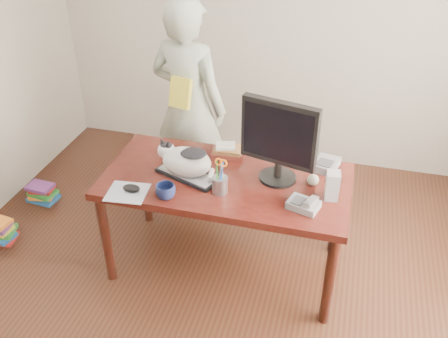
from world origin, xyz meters
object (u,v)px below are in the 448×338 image
at_px(monitor, 279,138).
at_px(speaker, 332,186).
at_px(cat, 185,160).
at_px(calculator, 326,164).
at_px(book_pile_b, 42,193).
at_px(phone, 304,204).
at_px(coffee_mug, 166,192).
at_px(keyboard, 187,175).
at_px(mouse, 131,188).
at_px(baseball, 313,180).
at_px(pen_cup, 220,183).
at_px(book_stack, 227,151).
at_px(desk, 229,190).
at_px(person, 189,107).

height_order(monitor, speaker, monitor).
relative_size(cat, calculator, 1.84).
xyz_separation_m(speaker, book_pile_b, (-2.40, 0.40, -0.77)).
bearing_deg(phone, speaker, 61.53).
bearing_deg(coffee_mug, keyboard, 78.89).
bearing_deg(mouse, phone, -0.02).
distance_m(keyboard, baseball, 0.81).
bearing_deg(pen_cup, mouse, -165.60).
bearing_deg(coffee_mug, book_stack, 68.63).
relative_size(desk, calculator, 7.14).
xyz_separation_m(coffee_mug, person, (-0.20, 1.04, 0.06)).
bearing_deg(person, baseball, 160.12).
xyz_separation_m(phone, person, (-1.02, 0.92, 0.08)).
bearing_deg(coffee_mug, cat, 81.80).
bearing_deg(mouse, baseball, 12.74).
height_order(keyboard, phone, phone).
height_order(desk, phone, phone).
height_order(keyboard, baseball, baseball).
height_order(book_stack, book_pile_b, book_stack).
bearing_deg(phone, cat, -173.88).
xyz_separation_m(pen_cup, calculator, (0.61, 0.45, -0.04)).
bearing_deg(calculator, cat, -145.34).
height_order(baseball, book_pile_b, baseball).
height_order(speaker, person, person).
relative_size(phone, book_pile_b, 0.81).
distance_m(pen_cup, book_stack, 0.45).
height_order(pen_cup, person, person).
relative_size(coffee_mug, phone, 0.58).
distance_m(book_stack, person, 0.62).
height_order(cat, calculator, cat).
relative_size(monitor, book_stack, 2.37).
relative_size(desk, book_pile_b, 6.20).
bearing_deg(book_stack, book_pile_b, 170.64).
height_order(pen_cup, speaker, pen_cup).
bearing_deg(mouse, monitor, 17.03).
distance_m(coffee_mug, speaker, 1.01).
distance_m(keyboard, coffee_mug, 0.27).
bearing_deg(book_stack, person, 126.73).
bearing_deg(monitor, phone, -36.22).
bearing_deg(calculator, book_stack, -165.89).
height_order(monitor, person, person).
height_order(desk, keyboard, keyboard).
xyz_separation_m(book_stack, person, (-0.43, 0.45, 0.08)).
relative_size(keyboard, book_stack, 1.94).
height_order(book_stack, calculator, book_stack).
height_order(keyboard, mouse, mouse).
bearing_deg(keyboard, book_stack, 81.85).
height_order(cat, coffee_mug, cat).
bearing_deg(pen_cup, cat, 156.27).
bearing_deg(phone, book_stack, 157.93).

